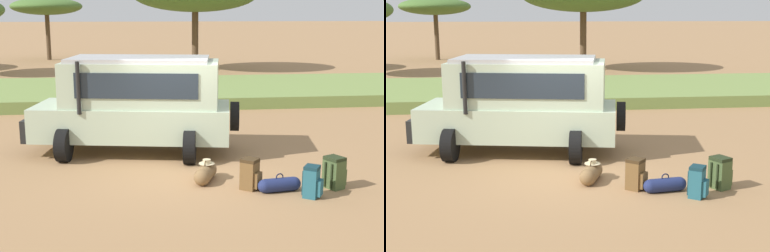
% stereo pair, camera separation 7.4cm
% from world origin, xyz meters
% --- Properties ---
extents(ground_plane, '(320.00, 320.00, 0.00)m').
position_xyz_m(ground_plane, '(0.00, 0.00, 0.00)').
color(ground_plane, '#9E754C').
extents(grass_bank, '(120.00, 7.00, 0.44)m').
position_xyz_m(grass_bank, '(0.00, 10.82, 0.22)').
color(grass_bank, olive).
rests_on(grass_bank, ground_plane).
extents(safari_vehicle, '(5.47, 3.29, 2.44)m').
position_xyz_m(safari_vehicle, '(-0.90, 1.80, 1.29)').
color(safari_vehicle, '#B2C6A8').
rests_on(safari_vehicle, ground_plane).
extents(backpack_beside_front_wheel, '(0.47, 0.46, 0.64)m').
position_xyz_m(backpack_beside_front_wheel, '(1.32, -1.39, 0.31)').
color(backpack_beside_front_wheel, brown).
rests_on(backpack_beside_front_wheel, ground_plane).
extents(backpack_cluster_center, '(0.48, 0.47, 0.66)m').
position_xyz_m(backpack_cluster_center, '(3.05, -1.53, 0.32)').
color(backpack_cluster_center, '#42562D').
rests_on(backpack_cluster_center, ground_plane).
extents(backpack_near_rear_wheel, '(0.44, 0.42, 0.63)m').
position_xyz_m(backpack_near_rear_wheel, '(2.41, -2.01, 0.31)').
color(backpack_near_rear_wheel, '#235B6B').
rests_on(backpack_near_rear_wheel, ground_plane).
extents(duffel_bag_low_black_case, '(0.58, 0.93, 0.45)m').
position_xyz_m(duffel_bag_low_black_case, '(0.49, -0.77, 0.18)').
color(duffel_bag_low_black_case, brown).
rests_on(duffel_bag_low_black_case, ground_plane).
extents(duffel_bag_soft_canvas, '(0.91, 0.37, 0.38)m').
position_xyz_m(duffel_bag_soft_canvas, '(1.87, -1.62, 0.14)').
color(duffel_bag_soft_canvas, navy).
rests_on(duffel_bag_soft_canvas, ground_plane).
extents(acacia_tree_centre_back, '(5.10, 5.17, 4.45)m').
position_xyz_m(acacia_tree_centre_back, '(-6.80, 28.76, 3.81)').
color(acacia_tree_centre_back, brown).
rests_on(acacia_tree_centre_back, ground_plane).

